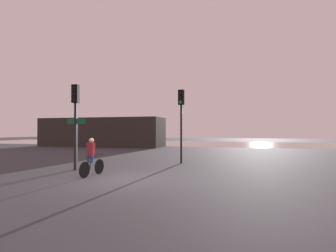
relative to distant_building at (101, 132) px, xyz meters
The scene contains 7 objects.
ground_plane 23.12m from the distant_building, 58.26° to the right, with size 120.00×120.00×0.00m, color #333338.
water_strip 15.82m from the distant_building, 39.50° to the left, with size 80.00×16.00×0.01m, color #9E937F.
distant_building is the anchor object (origin of this frame).
traffic_light_center 19.18m from the distant_building, 46.27° to the right, with size 0.36×0.37×4.38m.
traffic_light_near_left 20.02m from the distant_building, 63.78° to the right, with size 0.34×0.36×4.20m.
direction_sign_post 19.53m from the distant_building, 63.78° to the right, with size 1.10×0.16×2.60m.
cyclist 21.90m from the distant_building, 61.28° to the right, with size 0.46×1.71×1.62m.
Camera 1 is at (4.50, -9.45, 1.93)m, focal length 28.00 mm.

